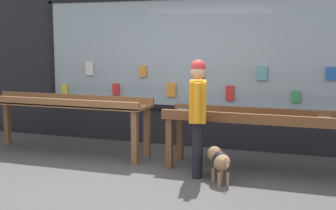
{
  "coord_description": "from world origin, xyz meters",
  "views": [
    {
      "loc": [
        2.52,
        -5.53,
        1.89
      ],
      "look_at": [
        0.24,
        0.9,
        0.93
      ],
      "focal_mm": 50.0,
      "sensor_mm": 36.0,
      "label": 1
    }
  ],
  "objects_px": {
    "display_table_left": "(65,107)",
    "display_table_right": "(266,123)",
    "small_dog": "(219,160)",
    "person_browsing": "(198,109)"
  },
  "relations": [
    {
      "from": "display_table_left",
      "to": "display_table_right",
      "type": "bearing_deg",
      "value": 0.11
    },
    {
      "from": "display_table_right",
      "to": "small_dog",
      "type": "xyz_separation_m",
      "value": [
        -0.49,
        -0.73,
        -0.41
      ]
    },
    {
      "from": "display_table_left",
      "to": "person_browsing",
      "type": "xyz_separation_m",
      "value": [
        2.44,
        -0.54,
        0.16
      ]
    },
    {
      "from": "display_table_left",
      "to": "display_table_right",
      "type": "xyz_separation_m",
      "value": [
        3.29,
        0.01,
        -0.06
      ]
    },
    {
      "from": "display_table_left",
      "to": "person_browsing",
      "type": "relative_size",
      "value": 1.8
    },
    {
      "from": "person_browsing",
      "to": "small_dog",
      "type": "distance_m",
      "value": 0.75
    },
    {
      "from": "display_table_right",
      "to": "person_browsing",
      "type": "bearing_deg",
      "value": -147.3
    },
    {
      "from": "small_dog",
      "to": "person_browsing",
      "type": "bearing_deg",
      "value": 29.11
    },
    {
      "from": "display_table_right",
      "to": "display_table_left",
      "type": "bearing_deg",
      "value": -179.89
    },
    {
      "from": "display_table_left",
      "to": "small_dog",
      "type": "height_order",
      "value": "display_table_left"
    }
  ]
}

